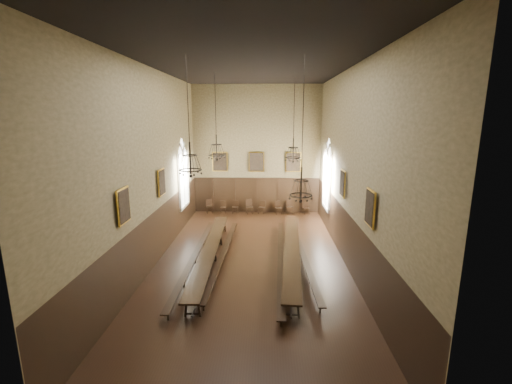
{
  "coord_description": "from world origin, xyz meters",
  "views": [
    {
      "loc": [
        0.76,
        -15.19,
        6.82
      ],
      "look_at": [
        0.21,
        1.5,
        3.14
      ],
      "focal_mm": 24.0,
      "sensor_mm": 36.0,
      "label": 1
    }
  ],
  "objects_px": {
    "bench_left_outer": "(195,258)",
    "chair_6": "(290,210)",
    "chair_7": "(306,210)",
    "chandelier_front_right": "(301,187)",
    "bench_left_inner": "(223,256)",
    "bench_right_inner": "(281,260)",
    "chandelier_front_left": "(190,163)",
    "chair_4": "(262,210)",
    "chair_5": "(278,210)",
    "chair_3": "(249,209)",
    "chair_1": "(223,209)",
    "chandelier_back_left": "(217,150)",
    "chair_0": "(210,209)",
    "chair_2": "(235,209)",
    "table_right": "(292,255)",
    "bench_right_outer": "(302,256)",
    "table_left": "(211,255)",
    "chandelier_back_right": "(293,152)"
  },
  "relations": [
    {
      "from": "bench_left_outer",
      "to": "chair_6",
      "type": "bearing_deg",
      "value": 59.93
    },
    {
      "from": "chair_7",
      "to": "chandelier_front_right",
      "type": "xyz_separation_m",
      "value": [
        -1.5,
        -10.78,
        3.9
      ]
    },
    {
      "from": "bench_left_inner",
      "to": "bench_right_inner",
      "type": "xyz_separation_m",
      "value": [
        2.78,
        -0.43,
        0.03
      ]
    },
    {
      "from": "bench_right_inner",
      "to": "chandelier_front_left",
      "type": "bearing_deg",
      "value": -151.52
    },
    {
      "from": "bench_left_outer",
      "to": "chair_4",
      "type": "relative_size",
      "value": 10.68
    },
    {
      "from": "bench_right_inner",
      "to": "chair_5",
      "type": "height_order",
      "value": "chair_5"
    },
    {
      "from": "chair_3",
      "to": "chair_5",
      "type": "xyz_separation_m",
      "value": [
        2.07,
        -0.04,
        -0.02
      ]
    },
    {
      "from": "chair_1",
      "to": "chair_3",
      "type": "bearing_deg",
      "value": -8.33
    },
    {
      "from": "chair_4",
      "to": "chandelier_back_left",
      "type": "bearing_deg",
      "value": -91.74
    },
    {
      "from": "chair_0",
      "to": "chair_2",
      "type": "bearing_deg",
      "value": -18.21
    },
    {
      "from": "bench_left_outer",
      "to": "chandelier_back_left",
      "type": "height_order",
      "value": "chandelier_back_left"
    },
    {
      "from": "chair_6",
      "to": "chair_5",
      "type": "bearing_deg",
      "value": 169.37
    },
    {
      "from": "chair_1",
      "to": "chair_4",
      "type": "relative_size",
      "value": 0.93
    },
    {
      "from": "table_right",
      "to": "bench_right_inner",
      "type": "xyz_separation_m",
      "value": [
        -0.51,
        -0.34,
        -0.1
      ]
    },
    {
      "from": "chair_0",
      "to": "chair_1",
      "type": "distance_m",
      "value": 0.99
    },
    {
      "from": "bench_right_outer",
      "to": "chair_4",
      "type": "relative_size",
      "value": 10.16
    },
    {
      "from": "chandelier_front_left",
      "to": "chair_0",
      "type": "bearing_deg",
      "value": 96.34
    },
    {
      "from": "chair_1",
      "to": "chandelier_back_left",
      "type": "bearing_deg",
      "value": -90.47
    },
    {
      "from": "table_left",
      "to": "chair_2",
      "type": "xyz_separation_m",
      "value": [
        0.37,
        8.63,
        -0.11
      ]
    },
    {
      "from": "bench_left_inner",
      "to": "chandelier_front_left",
      "type": "bearing_deg",
      "value": -109.42
    },
    {
      "from": "bench_right_inner",
      "to": "chair_0",
      "type": "xyz_separation_m",
      "value": [
        -4.84,
        8.87,
        -0.0
      ]
    },
    {
      "from": "chandelier_back_right",
      "to": "chair_1",
      "type": "bearing_deg",
      "value": 126.65
    },
    {
      "from": "bench_right_inner",
      "to": "chair_3",
      "type": "relative_size",
      "value": 10.09
    },
    {
      "from": "chandelier_front_right",
      "to": "bench_left_outer",
      "type": "bearing_deg",
      "value": 156.02
    },
    {
      "from": "chair_1",
      "to": "chair_2",
      "type": "distance_m",
      "value": 0.87
    },
    {
      "from": "chandelier_back_right",
      "to": "chandelier_front_left",
      "type": "height_order",
      "value": "same"
    },
    {
      "from": "chair_6",
      "to": "chandelier_front_right",
      "type": "distance_m",
      "value": 11.46
    },
    {
      "from": "bench_left_outer",
      "to": "chair_4",
      "type": "xyz_separation_m",
      "value": [
        3.01,
        8.71,
        -0.0
      ]
    },
    {
      "from": "chandelier_back_left",
      "to": "chandelier_front_left",
      "type": "height_order",
      "value": "same"
    },
    {
      "from": "chair_2",
      "to": "chandelier_back_right",
      "type": "relative_size",
      "value": 0.21
    },
    {
      "from": "chair_4",
      "to": "chandelier_front_left",
      "type": "bearing_deg",
      "value": -86.17
    },
    {
      "from": "chandelier_front_left",
      "to": "chandelier_front_right",
      "type": "xyz_separation_m",
      "value": [
        4.27,
        -0.01,
        -0.91
      ]
    },
    {
      "from": "bench_left_inner",
      "to": "chair_6",
      "type": "xyz_separation_m",
      "value": [
        3.75,
        8.36,
        0.04
      ]
    },
    {
      "from": "bench_right_inner",
      "to": "chair_5",
      "type": "xyz_separation_m",
      "value": [
        0.14,
        8.73,
        -0.01
      ]
    },
    {
      "from": "chair_3",
      "to": "bench_left_inner",
      "type": "bearing_deg",
      "value": -111.93
    },
    {
      "from": "chair_5",
      "to": "chandelier_front_left",
      "type": "height_order",
      "value": "chandelier_front_left"
    },
    {
      "from": "bench_left_inner",
      "to": "chair_3",
      "type": "distance_m",
      "value": 8.38
    },
    {
      "from": "chair_5",
      "to": "chandelier_back_left",
      "type": "height_order",
      "value": "chandelier_back_left"
    },
    {
      "from": "bench_left_inner",
      "to": "chair_3",
      "type": "xyz_separation_m",
      "value": [
        0.85,
        8.34,
        0.04
      ]
    },
    {
      "from": "bench_right_outer",
      "to": "chair_6",
      "type": "distance_m",
      "value": 8.3
    },
    {
      "from": "chandelier_back_left",
      "to": "chandelier_front_right",
      "type": "xyz_separation_m",
      "value": [
        3.89,
        -4.39,
        -1.0
      ]
    },
    {
      "from": "bench_left_inner",
      "to": "chair_0",
      "type": "relative_size",
      "value": 9.71
    },
    {
      "from": "chair_3",
      "to": "chair_7",
      "type": "height_order",
      "value": "chair_3"
    },
    {
      "from": "chair_3",
      "to": "bench_right_outer",
      "type": "bearing_deg",
      "value": -86.29
    },
    {
      "from": "chandelier_back_right",
      "to": "chandelier_front_right",
      "type": "bearing_deg",
      "value": -90.32
    },
    {
      "from": "chair_1",
      "to": "chair_0",
      "type": "bearing_deg",
      "value": 174.02
    },
    {
      "from": "table_left",
      "to": "chair_3",
      "type": "relative_size",
      "value": 9.81
    },
    {
      "from": "chair_1",
      "to": "chandelier_front_left",
      "type": "bearing_deg",
      "value": -94.52
    },
    {
      "from": "chandelier_front_left",
      "to": "bench_right_outer",
      "type": "bearing_deg",
      "value": 27.8
    },
    {
      "from": "chair_2",
      "to": "bench_left_inner",
      "type": "bearing_deg",
      "value": -86.47
    }
  ]
}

